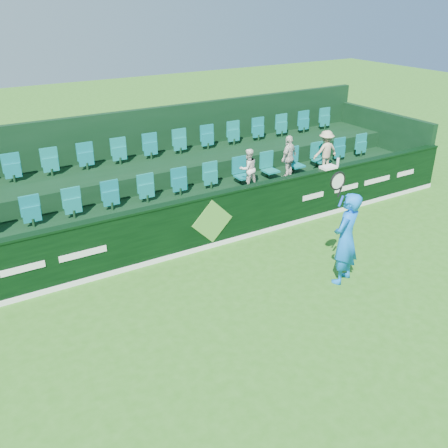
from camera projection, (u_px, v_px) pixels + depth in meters
ground at (319, 333)px, 9.09m from camera, size 60.00×60.00×0.00m
sponsor_hoarding at (210, 221)px, 11.91m from camera, size 16.00×0.25×1.35m
stand_tier_front at (189, 215)px, 12.88m from camera, size 16.00×2.00×0.80m
stand_tier_back at (158, 184)px, 14.24m from camera, size 16.00×1.80×1.30m
stand_rear at (151, 161)px, 14.35m from camera, size 16.00×4.10×2.60m
seat_row_front at (181, 185)px, 12.89m from camera, size 13.50×0.50×0.60m
seat_row_back at (152, 149)px, 14.07m from camera, size 13.50×0.50×0.60m
tennis_player at (346, 238)px, 10.31m from camera, size 1.16×0.71×2.64m
spectator_left at (248, 169)px, 13.35m from camera, size 0.54×0.43×1.08m
spectator_middle at (289, 157)px, 13.95m from camera, size 0.80×0.58×1.26m
spectator_right at (326, 151)px, 14.60m from camera, size 0.82×0.51×1.21m
towel at (328, 167)px, 13.32m from camera, size 0.43×0.28×0.06m
drinks_bottle at (338, 162)px, 13.44m from camera, size 0.07×0.07×0.23m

